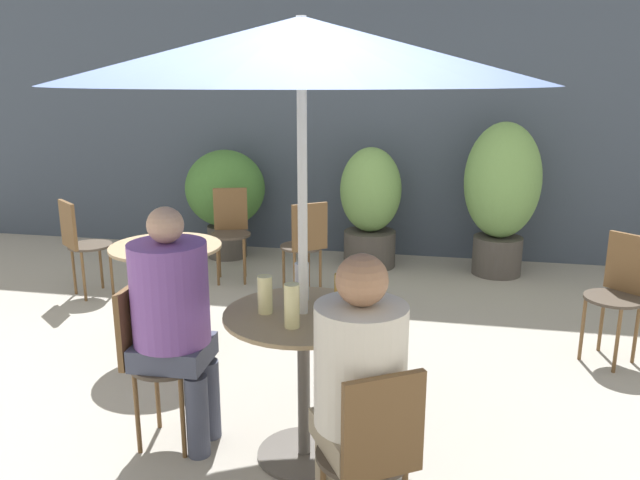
{
  "coord_description": "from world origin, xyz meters",
  "views": [
    {
      "loc": [
        0.81,
        -2.64,
        1.82
      ],
      "look_at": [
        0.2,
        0.43,
        1.01
      ],
      "focal_mm": 35.0,
      "sensor_mm": 36.0,
      "label": 1
    }
  ],
  "objects_px": {
    "bistro_chair_5": "(621,286)",
    "beer_glass_1": "(302,282)",
    "cafe_table_far": "(167,276)",
    "seated_person_0": "(174,310)",
    "bistro_chair_2": "(306,241)",
    "bistro_chair_3": "(231,225)",
    "cafe_table_near": "(304,353)",
    "bistro_chair_0": "(150,349)",
    "potted_plant_2": "(502,190)",
    "potted_plant_0": "(225,193)",
    "bistro_chair_4": "(80,239)",
    "beer_glass_2": "(265,294)",
    "umbrella": "(301,51)",
    "bistro_chair_1": "(373,449)",
    "beer_glass_3": "(292,306)",
    "potted_plant_1": "(370,204)",
    "beer_glass_0": "(341,294)",
    "seated_person_1": "(359,381)"
  },
  "relations": [
    {
      "from": "bistro_chair_2",
      "to": "bistro_chair_0",
      "type": "bearing_deg",
      "value": 45.28
    },
    {
      "from": "bistro_chair_5",
      "to": "potted_plant_2",
      "type": "distance_m",
      "value": 1.9
    },
    {
      "from": "cafe_table_far",
      "to": "bistro_chair_4",
      "type": "bearing_deg",
      "value": 143.42
    },
    {
      "from": "bistro_chair_0",
      "to": "umbrella",
      "type": "bearing_deg",
      "value": -90.0
    },
    {
      "from": "bistro_chair_2",
      "to": "potted_plant_2",
      "type": "xyz_separation_m",
      "value": [
        1.63,
        1.04,
        0.3
      ]
    },
    {
      "from": "bistro_chair_2",
      "to": "bistro_chair_3",
      "type": "xyz_separation_m",
      "value": [
        -0.8,
        0.42,
        0.0
      ]
    },
    {
      "from": "bistro_chair_2",
      "to": "potted_plant_1",
      "type": "relative_size",
      "value": 0.71
    },
    {
      "from": "beer_glass_2",
      "to": "beer_glass_3",
      "type": "distance_m",
      "value": 0.22
    },
    {
      "from": "bistro_chair_4",
      "to": "beer_glass_1",
      "type": "relative_size",
      "value": 4.43
    },
    {
      "from": "bistro_chair_0",
      "to": "bistro_chair_5",
      "type": "relative_size",
      "value": 1.0
    },
    {
      "from": "bistro_chair_4",
      "to": "bistro_chair_0",
      "type": "bearing_deg",
      "value": 168.25
    },
    {
      "from": "bistro_chair_0",
      "to": "seated_person_0",
      "type": "height_order",
      "value": "seated_person_0"
    },
    {
      "from": "cafe_table_near",
      "to": "bistro_chair_0",
      "type": "height_order",
      "value": "bistro_chair_0"
    },
    {
      "from": "bistro_chair_5",
      "to": "beer_glass_1",
      "type": "distance_m",
      "value": 2.28
    },
    {
      "from": "bistro_chair_1",
      "to": "potted_plant_0",
      "type": "distance_m",
      "value": 4.45
    },
    {
      "from": "bistro_chair_5",
      "to": "umbrella",
      "type": "xyz_separation_m",
      "value": [
        -1.78,
        -1.49,
        1.42
      ]
    },
    {
      "from": "bistro_chair_3",
      "to": "potted_plant_0",
      "type": "distance_m",
      "value": 0.76
    },
    {
      "from": "potted_plant_1",
      "to": "potted_plant_2",
      "type": "distance_m",
      "value": 1.24
    },
    {
      "from": "bistro_chair_2",
      "to": "bistro_chair_5",
      "type": "relative_size",
      "value": 1.0
    },
    {
      "from": "bistro_chair_5",
      "to": "beer_glass_0",
      "type": "bearing_deg",
      "value": -96.16
    },
    {
      "from": "beer_glass_1",
      "to": "potted_plant_1",
      "type": "xyz_separation_m",
      "value": [
        -0.03,
        3.11,
        -0.23
      ]
    },
    {
      "from": "bistro_chair_4",
      "to": "beer_glass_2",
      "type": "distance_m",
      "value": 2.93
    },
    {
      "from": "bistro_chair_1",
      "to": "beer_glass_2",
      "type": "height_order",
      "value": "beer_glass_2"
    },
    {
      "from": "seated_person_1",
      "to": "beer_glass_2",
      "type": "distance_m",
      "value": 0.74
    },
    {
      "from": "bistro_chair_3",
      "to": "seated_person_1",
      "type": "distance_m",
      "value": 3.57
    },
    {
      "from": "beer_glass_0",
      "to": "potted_plant_0",
      "type": "bearing_deg",
      "value": 118.03
    },
    {
      "from": "beer_glass_1",
      "to": "cafe_table_near",
      "type": "bearing_deg",
      "value": -75.11
    },
    {
      "from": "cafe_table_far",
      "to": "potted_plant_1",
      "type": "height_order",
      "value": "potted_plant_1"
    },
    {
      "from": "bistro_chair_4",
      "to": "beer_glass_1",
      "type": "bearing_deg",
      "value": -177.91
    },
    {
      "from": "potted_plant_0",
      "to": "umbrella",
      "type": "height_order",
      "value": "umbrella"
    },
    {
      "from": "potted_plant_2",
      "to": "bistro_chair_2",
      "type": "bearing_deg",
      "value": -147.47
    },
    {
      "from": "bistro_chair_4",
      "to": "umbrella",
      "type": "bearing_deg",
      "value": -180.0
    },
    {
      "from": "bistro_chair_4",
      "to": "potted_plant_0",
      "type": "bearing_deg",
      "value": -80.17
    },
    {
      "from": "cafe_table_far",
      "to": "umbrella",
      "type": "height_order",
      "value": "umbrella"
    },
    {
      "from": "bistro_chair_0",
      "to": "umbrella",
      "type": "height_order",
      "value": "umbrella"
    },
    {
      "from": "beer_glass_0",
      "to": "cafe_table_near",
      "type": "bearing_deg",
      "value": -167.91
    },
    {
      "from": "bistro_chair_5",
      "to": "beer_glass_1",
      "type": "bearing_deg",
      "value": -102.43
    },
    {
      "from": "cafe_table_far",
      "to": "bistro_chair_2",
      "type": "xyz_separation_m",
      "value": [
        0.67,
        1.21,
        -0.03
      ]
    },
    {
      "from": "cafe_table_far",
      "to": "potted_plant_2",
      "type": "distance_m",
      "value": 3.23
    },
    {
      "from": "bistro_chair_0",
      "to": "beer_glass_0",
      "type": "height_order",
      "value": "beer_glass_0"
    },
    {
      "from": "bistro_chair_3",
      "to": "potted_plant_2",
      "type": "height_order",
      "value": "potted_plant_2"
    },
    {
      "from": "cafe_table_far",
      "to": "seated_person_0",
      "type": "xyz_separation_m",
      "value": [
        0.51,
        -1.02,
        0.19
      ]
    },
    {
      "from": "cafe_table_near",
      "to": "bistro_chair_2",
      "type": "height_order",
      "value": "bistro_chair_2"
    },
    {
      "from": "potted_plant_0",
      "to": "bistro_chair_2",
      "type": "bearing_deg",
      "value": -45.37
    },
    {
      "from": "umbrella",
      "to": "potted_plant_1",
      "type": "bearing_deg",
      "value": 91.29
    },
    {
      "from": "bistro_chair_3",
      "to": "beer_glass_3",
      "type": "relative_size",
      "value": 4.21
    },
    {
      "from": "bistro_chair_2",
      "to": "beer_glass_1",
      "type": "relative_size",
      "value": 4.43
    },
    {
      "from": "seated_person_1",
      "to": "beer_glass_3",
      "type": "relative_size",
      "value": 6.11
    },
    {
      "from": "bistro_chair_1",
      "to": "bistro_chair_5",
      "type": "bearing_deg",
      "value": -154.16
    },
    {
      "from": "seated_person_1",
      "to": "seated_person_0",
      "type": "bearing_deg",
      "value": -60.02
    }
  ]
}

